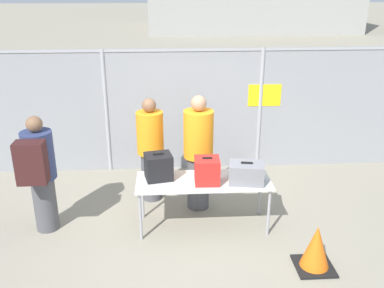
{
  "coord_description": "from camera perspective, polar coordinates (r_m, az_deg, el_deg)",
  "views": [
    {
      "loc": [
        -0.32,
        -5.21,
        3.38
      ],
      "look_at": [
        0.05,
        0.75,
        1.05
      ],
      "focal_mm": 40.0,
      "sensor_mm": 36.0,
      "label": 1
    }
  ],
  "objects": [
    {
      "name": "security_worker_near",
      "position": [
        6.44,
        0.85,
        -1.03
      ],
      "size": [
        0.45,
        0.45,
        1.8
      ],
      "rotation": [
        0.0,
        0.0,
        3.18
      ],
      "color": "#4C4C51",
      "rests_on": "ground_plane"
    },
    {
      "name": "traffic_cone",
      "position": [
        5.61,
        16.19,
        -13.26
      ],
      "size": [
        0.47,
        0.47,
        0.59
      ],
      "color": "black",
      "rests_on": "ground_plane"
    },
    {
      "name": "traveler_hooded",
      "position": [
        6.16,
        -19.69,
        -3.43
      ],
      "size": [
        0.42,
        0.65,
        1.69
      ],
      "rotation": [
        0.0,
        0.0,
        0.2
      ],
      "color": "#4C4C51",
      "rests_on": "ground_plane"
    },
    {
      "name": "ground_plane",
      "position": [
        6.21,
        -0.06,
        -11.63
      ],
      "size": [
        120.0,
        120.0,
        0.0
      ],
      "primitive_type": "plane",
      "color": "gray"
    },
    {
      "name": "suitcase_black",
      "position": [
        5.99,
        -4.48,
        -3.02
      ],
      "size": [
        0.42,
        0.39,
        0.39
      ],
      "color": "black",
      "rests_on": "inspection_table"
    },
    {
      "name": "inspection_table",
      "position": [
        6.02,
        1.54,
        -5.34
      ],
      "size": [
        1.88,
        0.7,
        0.74
      ],
      "color": "silver",
      "rests_on": "ground_plane"
    },
    {
      "name": "suitcase_red",
      "position": [
        5.86,
        2.02,
        -3.57
      ],
      "size": [
        0.35,
        0.33,
        0.38
      ],
      "color": "red",
      "rests_on": "inspection_table"
    },
    {
      "name": "suitcase_grey",
      "position": [
        5.93,
        7.27,
        -3.84
      ],
      "size": [
        0.52,
        0.42,
        0.3
      ],
      "color": "slate",
      "rests_on": "inspection_table"
    },
    {
      "name": "utility_trailer",
      "position": [
        10.7,
        8.81,
        4.71
      ],
      "size": [
        4.02,
        2.08,
        0.63
      ],
      "color": "#B2B2B7",
      "rests_on": "ground_plane"
    },
    {
      "name": "fence_section",
      "position": [
        7.76,
        -1.0,
        4.81
      ],
      "size": [
        8.43,
        0.07,
        2.25
      ],
      "color": "#9EA0A5",
      "rests_on": "ground_plane"
    },
    {
      "name": "security_worker_far",
      "position": [
        6.75,
        -5.54,
        -0.61
      ],
      "size": [
        0.42,
        0.42,
        1.69
      ],
      "rotation": [
        0.0,
        0.0,
        3.11
      ],
      "color": "#4C4C51",
      "rests_on": "ground_plane"
    }
  ]
}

